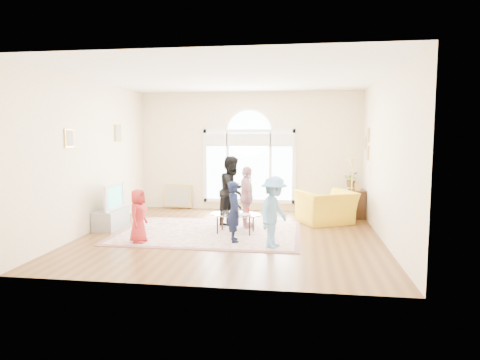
# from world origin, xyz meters

# --- Properties ---
(ground) EXTENTS (6.00, 6.00, 0.00)m
(ground) POSITION_xyz_m (0.00, 0.00, 0.00)
(ground) COLOR #56341C
(ground) RESTS_ON ground
(room_shell) EXTENTS (6.00, 6.00, 6.00)m
(room_shell) POSITION_xyz_m (0.01, 2.83, 1.57)
(room_shell) COLOR #FFECC3
(room_shell) RESTS_ON ground
(area_rug) EXTENTS (3.60, 2.60, 0.02)m
(area_rug) POSITION_xyz_m (-0.49, 0.18, 0.01)
(area_rug) COLOR beige
(area_rug) RESTS_ON ground
(rug_border) EXTENTS (3.80, 2.80, 0.01)m
(rug_border) POSITION_xyz_m (-0.49, 0.18, 0.01)
(rug_border) COLOR #855052
(rug_border) RESTS_ON ground
(tv_console) EXTENTS (0.45, 1.00, 0.42)m
(tv_console) POSITION_xyz_m (-2.75, 0.30, 0.21)
(tv_console) COLOR gray
(tv_console) RESTS_ON ground
(television) EXTENTS (0.16, 0.98, 0.57)m
(television) POSITION_xyz_m (-2.74, 0.30, 0.70)
(television) COLOR black
(television) RESTS_ON tv_console
(coffee_table) EXTENTS (1.12, 0.77, 0.54)m
(coffee_table) POSITION_xyz_m (0.06, 0.17, 0.40)
(coffee_table) COLOR silver
(coffee_table) RESTS_ON ground
(armchair) EXTENTS (1.51, 1.45, 0.76)m
(armchair) POSITION_xyz_m (2.00, 1.46, 0.38)
(armchair) COLOR yellow
(armchair) RESTS_ON ground
(side_cabinet) EXTENTS (0.40, 0.50, 0.70)m
(side_cabinet) POSITION_xyz_m (2.78, 2.25, 0.35)
(side_cabinet) COLOR black
(side_cabinet) RESTS_ON ground
(floor_lamp) EXTENTS (0.31, 0.31, 1.51)m
(floor_lamp) POSITION_xyz_m (2.60, 1.76, 1.28)
(floor_lamp) COLOR black
(floor_lamp) RESTS_ON ground
(plant_pedestal) EXTENTS (0.20, 0.20, 0.70)m
(plant_pedestal) POSITION_xyz_m (2.70, 2.75, 0.35)
(plant_pedestal) COLOR white
(plant_pedestal) RESTS_ON ground
(potted_plant) EXTENTS (0.43, 0.39, 0.41)m
(potted_plant) POSITION_xyz_m (2.70, 2.75, 0.90)
(potted_plant) COLOR #33722D
(potted_plant) RESTS_ON plant_pedestal
(leaning_picture) EXTENTS (0.80, 0.14, 0.62)m
(leaning_picture) POSITION_xyz_m (-1.99, 2.90, 0.00)
(leaning_picture) COLOR tan
(leaning_picture) RESTS_ON ground
(child_red) EXTENTS (0.35, 0.51, 1.02)m
(child_red) POSITION_xyz_m (-1.65, -0.87, 0.53)
(child_red) COLOR #B3272B
(child_red) RESTS_ON area_rug
(child_navy) EXTENTS (0.39, 0.49, 1.16)m
(child_navy) POSITION_xyz_m (0.15, -0.55, 0.60)
(child_navy) COLOR #111936
(child_navy) RESTS_ON area_rug
(child_black) EXTENTS (0.82, 0.92, 1.56)m
(child_black) POSITION_xyz_m (-0.14, 0.98, 0.80)
(child_black) COLOR black
(child_black) RESTS_ON area_rug
(child_pink) EXTENTS (0.55, 0.85, 1.35)m
(child_pink) POSITION_xyz_m (0.23, 0.71, 0.70)
(child_pink) COLOR #C88C94
(child_pink) RESTS_ON area_rug
(child_blue) EXTENTS (0.77, 0.96, 1.30)m
(child_blue) POSITION_xyz_m (0.93, -0.86, 0.67)
(child_blue) COLOR #6CACE7
(child_blue) RESTS_ON area_rug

